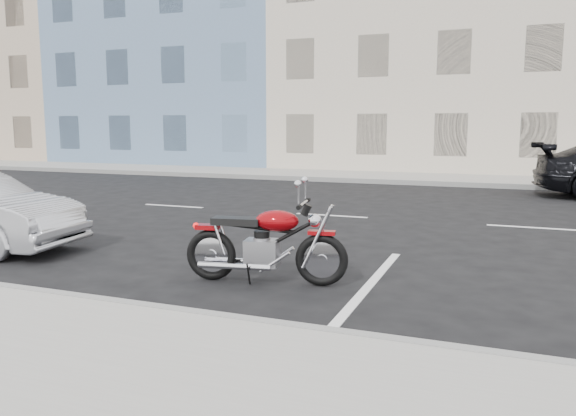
# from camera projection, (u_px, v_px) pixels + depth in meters

# --- Properties ---
(ground) EXTENTS (120.00, 120.00, 0.00)m
(ground) POSITION_uv_depth(u_px,v_px,m) (425.00, 221.00, 11.49)
(ground) COLOR black
(ground) RESTS_ON ground
(sidewalk_far) EXTENTS (80.00, 3.40, 0.15)m
(sidewalk_far) POSITION_uv_depth(u_px,v_px,m) (322.00, 175.00, 21.30)
(sidewalk_far) COLOR gray
(sidewalk_far) RESTS_ON ground
(curb_far) EXTENTS (80.00, 0.12, 0.16)m
(curb_far) POSITION_uv_depth(u_px,v_px,m) (308.00, 179.00, 19.73)
(curb_far) COLOR gray
(curb_far) RESTS_ON ground
(bldg_far_west) EXTENTS (12.00, 12.00, 12.00)m
(bldg_far_west) POSITION_uv_depth(u_px,v_px,m) (40.00, 60.00, 34.97)
(bldg_far_west) COLOR tan
(bldg_far_west) RESTS_ON ground
(bldg_blue) EXTENTS (12.00, 12.00, 13.00)m
(bldg_blue) POSITION_uv_depth(u_px,v_px,m) (209.00, 41.00, 30.59)
(bldg_blue) COLOR slate
(bldg_blue) RESTS_ON ground
(bldg_cream) EXTENTS (12.00, 12.00, 11.50)m
(bldg_cream) POSITION_uv_depth(u_px,v_px,m) (433.00, 44.00, 26.40)
(bldg_cream) COLOR beige
(bldg_cream) RESTS_ON ground
(motorcycle) EXTENTS (2.04, 0.74, 1.03)m
(motorcycle) POSITION_uv_depth(u_px,v_px,m) (324.00, 248.00, 6.79)
(motorcycle) COLOR black
(motorcycle) RESTS_ON ground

